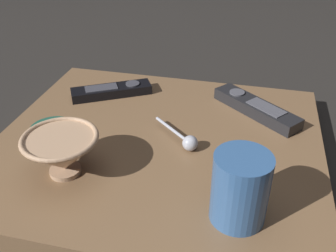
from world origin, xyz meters
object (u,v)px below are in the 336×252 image
at_px(teaspoon, 188,141).
at_px(drink_coaster, 52,129).
at_px(coffee_mug, 240,188).
at_px(tv_remote_far, 112,91).
at_px(tv_remote_near, 256,108).
at_px(cereal_bowl, 62,152).

relative_size(teaspoon, drink_coaster, 1.11).
relative_size(coffee_mug, tv_remote_far, 0.60).
height_order(tv_remote_near, drink_coaster, tv_remote_near).
bearing_deg(teaspoon, coffee_mug, 124.01).
bearing_deg(teaspoon, tv_remote_far, -38.13).
distance_m(coffee_mug, tv_remote_near, 0.30).
xyz_separation_m(cereal_bowl, teaspoon, (-0.18, -0.11, -0.03)).
distance_m(coffee_mug, drink_coaster, 0.40).
xyz_separation_m(cereal_bowl, drink_coaster, (0.08, -0.11, -0.04)).
height_order(coffee_mug, teaspoon, coffee_mug).
xyz_separation_m(coffee_mug, tv_remote_far, (0.30, -0.31, -0.04)).
xyz_separation_m(cereal_bowl, coffee_mug, (-0.28, 0.03, 0.01)).
bearing_deg(tv_remote_far, teaspoon, 141.87).
distance_m(coffee_mug, tv_remote_far, 0.43).
bearing_deg(drink_coaster, teaspoon, -179.52).
relative_size(cereal_bowl, tv_remote_far, 0.70).
xyz_separation_m(cereal_bowl, tv_remote_near, (-0.30, -0.27, -0.03)).
distance_m(cereal_bowl, teaspoon, 0.22).
bearing_deg(tv_remote_far, cereal_bowl, 94.37).
bearing_deg(cereal_bowl, drink_coaster, -53.42).
bearing_deg(drink_coaster, coffee_mug, 158.24).
bearing_deg(coffee_mug, tv_remote_far, -45.42).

